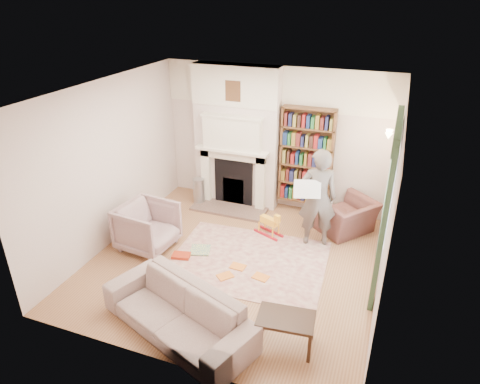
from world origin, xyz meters
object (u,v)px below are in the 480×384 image
at_px(armchair_reading, 346,216).
at_px(paraffin_heater, 199,191).
at_px(man_reading, 318,198).
at_px(rocking_horse, 269,223).
at_px(coffee_table, 285,331).
at_px(armchair_left, 147,227).
at_px(sofa, 178,312).
at_px(bookcase, 306,156).

bearing_deg(armchair_reading, paraffin_heater, -52.65).
distance_m(man_reading, paraffin_heater, 2.71).
relative_size(armchair_reading, rocking_horse, 1.77).
relative_size(armchair_reading, paraffin_heater, 1.73).
xyz_separation_m(coffee_table, rocking_horse, (-0.97, 2.47, 0.01)).
height_order(armchair_left, sofa, armchair_left).
distance_m(armchair_left, rocking_horse, 2.14).
xyz_separation_m(armchair_reading, paraffin_heater, (-3.01, 0.08, -0.03)).
xyz_separation_m(bookcase, rocking_horse, (-0.37, -1.14, -0.94)).
relative_size(armchair_reading, armchair_left, 1.08).
relative_size(bookcase, armchair_reading, 1.95).
xyz_separation_m(armchair_left, man_reading, (2.65, 1.14, 0.48)).
bearing_deg(armchair_left, man_reading, -60.75).
height_order(armchair_reading, coffee_table, armchair_reading).
distance_m(bookcase, armchair_reading, 1.35).
relative_size(man_reading, coffee_table, 2.51).
bearing_deg(paraffin_heater, rocking_horse, -22.23).
relative_size(armchair_left, coffee_table, 1.26).
height_order(armchair_reading, paraffin_heater, armchair_reading).
distance_m(bookcase, rocking_horse, 1.52).
bearing_deg(armchair_left, sofa, -132.31).
relative_size(man_reading, paraffin_heater, 3.19).
height_order(bookcase, coffee_table, bookcase).
distance_m(sofa, coffee_table, 1.39).
bearing_deg(bookcase, sofa, -101.12).
bearing_deg(rocking_horse, bookcase, 95.02).
bearing_deg(armchair_left, armchair_reading, -54.72).
bearing_deg(rocking_horse, paraffin_heater, -179.22).
distance_m(bookcase, man_reading, 1.23).
distance_m(armchair_reading, armchair_left, 3.56).
bearing_deg(man_reading, paraffin_heater, -31.94).
xyz_separation_m(bookcase, paraffin_heater, (-2.10, -0.43, -0.90)).
relative_size(coffee_table, rocking_horse, 1.30).
height_order(sofa, paraffin_heater, sofa).
distance_m(bookcase, coffee_table, 3.78).
bearing_deg(sofa, armchair_left, 152.66).
relative_size(armchair_left, paraffin_heater, 1.60).
bearing_deg(bookcase, rocking_horse, -107.99).
bearing_deg(coffee_table, bookcase, 93.43).
distance_m(sofa, man_reading, 3.06).
relative_size(armchair_reading, sofa, 0.44).
relative_size(armchair_reading, man_reading, 0.54).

